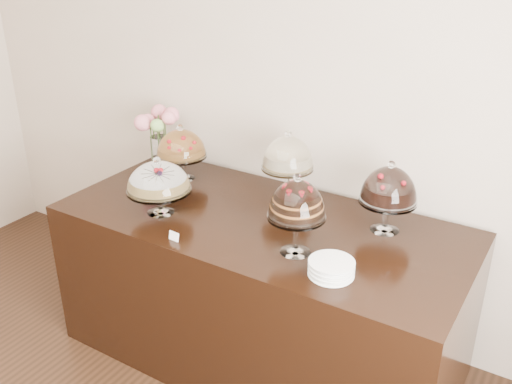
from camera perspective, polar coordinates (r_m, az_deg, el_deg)
The scene contains 10 objects.
wall_back at distance 3.36m, azimuth 2.62°, elevation 10.96°, with size 5.00×0.04×3.00m, color #C0AF9B.
display_counter at distance 3.26m, azimuth 0.47°, elevation -9.77°, with size 2.20×1.00×0.90m, color black.
cake_stand_sugar_sponge at distance 3.07m, azimuth -9.74°, elevation 1.26°, with size 0.35×0.35×0.32m.
cake_stand_choco_layer at distance 2.62m, azimuth 4.11°, elevation -1.05°, with size 0.28×0.28×0.40m.
cake_stand_cheesecake at distance 3.14m, azimuth 3.20°, elevation 3.63°, with size 0.29×0.29×0.42m.
cake_stand_dark_choco at distance 2.90m, azimuth 13.16°, elevation 0.38°, with size 0.29×0.29×0.38m.
cake_stand_fruit_tart at distance 3.48m, azimuth -7.50°, elevation 4.61°, with size 0.31×0.31×0.35m.
flower_vase at distance 3.70m, azimuth -9.77°, elevation 6.22°, with size 0.24×0.27×0.38m.
plate_stack at distance 2.57m, azimuth 7.54°, elevation -7.59°, with size 0.20×0.20×0.07m.
price_card_left at distance 2.85m, azimuth -8.22°, elevation -4.40°, with size 0.06×0.01×0.04m, color white.
Camera 1 is at (1.59, 0.15, 2.30)m, focal length 40.00 mm.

